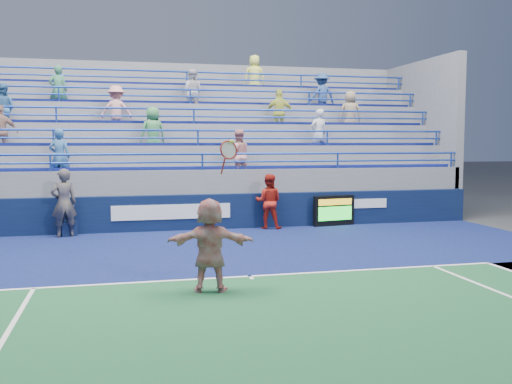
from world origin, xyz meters
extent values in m
plane|color=#333538|center=(0.00, 0.00, 0.00)|extent=(120.00, 120.00, 0.00)
cube|color=#0D1743|center=(0.00, 2.20, 0.01)|extent=(18.00, 8.40, 0.02)
cube|color=white|center=(0.00, 0.00, 0.02)|extent=(11.00, 0.10, 0.01)
cube|color=white|center=(0.00, -0.10, 0.02)|extent=(0.08, 0.30, 0.01)
cube|color=#091434|center=(0.00, 6.50, 0.55)|extent=(18.00, 0.30, 1.10)
cube|color=white|center=(-1.00, 6.34, 0.60)|extent=(3.60, 0.02, 0.45)
cube|color=white|center=(5.20, 6.34, 0.70)|extent=(1.80, 0.02, 0.30)
cube|color=slate|center=(0.00, 9.45, 0.55)|extent=(18.00, 5.60, 1.10)
cube|color=slate|center=(0.00, 9.45, 0.93)|extent=(18.00, 5.60, 1.85)
cube|color=navy|center=(0.00, 7.10, 1.90)|extent=(17.40, 0.45, 0.10)
cylinder|color=#1D3FA0|center=(0.00, 6.70, 2.35)|extent=(18.00, 0.07, 0.07)
cube|color=slate|center=(0.00, 9.95, 1.30)|extent=(18.00, 4.60, 2.60)
cube|color=navy|center=(0.00, 8.10, 2.65)|extent=(17.40, 0.45, 0.10)
cylinder|color=#1D3FA0|center=(0.00, 7.70, 3.10)|extent=(18.00, 0.07, 0.07)
cube|color=slate|center=(0.00, 10.45, 1.68)|extent=(18.00, 3.60, 3.35)
cube|color=navy|center=(0.00, 9.10, 3.40)|extent=(17.40, 0.45, 0.10)
cylinder|color=#1D3FA0|center=(0.00, 8.70, 3.85)|extent=(18.00, 0.07, 0.07)
cube|color=slate|center=(0.00, 10.95, 2.05)|extent=(18.00, 2.60, 4.10)
cube|color=navy|center=(0.00, 10.10, 4.15)|extent=(17.40, 0.45, 0.10)
cylinder|color=#1D3FA0|center=(0.00, 9.70, 4.60)|extent=(18.00, 0.07, 0.07)
cube|color=slate|center=(0.00, 11.45, 2.42)|extent=(18.00, 1.60, 4.85)
cube|color=navy|center=(0.00, 11.10, 4.90)|extent=(17.40, 0.45, 0.10)
cylinder|color=#1D3FA0|center=(0.00, 10.70, 5.35)|extent=(18.00, 0.07, 0.07)
imported|color=pink|center=(-2.60, 9.10, 3.78)|extent=(1.13, 0.68, 1.70)
imported|color=#F9FF63|center=(2.71, 11.10, 5.28)|extent=(0.87, 0.60, 1.70)
imported|color=#429250|center=(-1.43, 8.10, 3.03)|extent=(0.94, 0.73, 1.70)
imported|color=#9F876A|center=(5.92, 9.10, 3.78)|extent=(0.92, 0.69, 1.70)
imported|color=teal|center=(-6.20, 9.10, 3.78)|extent=(0.87, 0.70, 1.70)
imported|color=silver|center=(0.11, 10.10, 4.53)|extent=(0.98, 0.86, 1.70)
imported|color=#2C4B86|center=(5.15, 10.10, 4.53)|extent=(1.19, 0.81, 1.70)
imported|color=#315F93|center=(-4.28, 7.10, 2.28)|extent=(0.67, 0.49, 1.70)
imported|color=#397E58|center=(-4.56, 10.10, 4.53)|extent=(0.66, 0.47, 1.70)
imported|color=#DA908D|center=(1.22, 7.10, 2.28)|extent=(0.86, 0.69, 1.70)
imported|color=silver|center=(4.33, 8.10, 3.03)|extent=(0.69, 0.52, 1.70)
imported|color=#A3796C|center=(-6.08, 8.10, 3.03)|extent=(1.00, 0.43, 1.70)
imported|color=#D6DD56|center=(3.17, 9.10, 3.78)|extent=(1.07, 0.66, 1.70)
cube|color=black|center=(4.22, 6.26, 0.50)|extent=(1.44, 0.38, 0.99)
cube|color=gold|center=(4.22, 6.18, 0.79)|extent=(1.22, 0.02, 0.20)
cube|color=#19E533|center=(4.22, 6.18, 0.42)|extent=(1.22, 0.02, 0.45)
cube|color=#0B1637|center=(-4.02, 6.19, 0.22)|extent=(0.56, 0.56, 0.44)
cube|color=#0B1637|center=(-4.02, 6.38, 0.61)|extent=(0.43, 0.20, 0.34)
imported|color=silver|center=(-0.95, -0.92, 0.86)|extent=(1.67, 0.84, 1.72)
torus|color=maroon|center=(-0.60, -0.92, 2.58)|extent=(0.36, 0.20, 0.35)
cylinder|color=maroon|center=(-0.70, -0.92, 2.29)|extent=(0.08, 0.20, 0.31)
sphere|color=#DCE936|center=(-0.55, -0.97, 2.73)|extent=(0.07, 0.07, 0.07)
imported|color=#121333|center=(-4.09, 5.97, 0.98)|extent=(0.82, 0.65, 1.97)
imported|color=#AD1E13|center=(2.00, 6.15, 0.86)|extent=(1.02, 0.91, 1.73)
camera|label=1|loc=(-2.49, -11.00, 2.71)|focal=40.00mm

